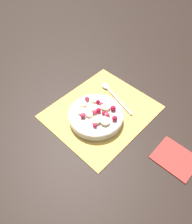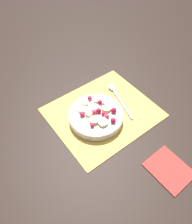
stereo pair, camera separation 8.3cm
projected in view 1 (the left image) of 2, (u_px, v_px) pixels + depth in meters
The scene contains 5 objects.
ground_plane at pixel (101, 112), 0.89m from camera, with size 3.00×3.00×0.00m, color black.
placemat at pixel (101, 111), 0.89m from camera, with size 0.41×0.35×0.01m.
fruit_bowl at pixel (96, 115), 0.85m from camera, with size 0.21×0.21×0.06m.
spoon at pixel (111, 91), 0.96m from camera, with size 0.07×0.21×0.01m.
napkin at pixel (175, 158), 0.76m from camera, with size 0.12×0.14×0.01m.
Camera 1 is at (0.43, 0.38, 0.69)m, focal length 35.00 mm.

